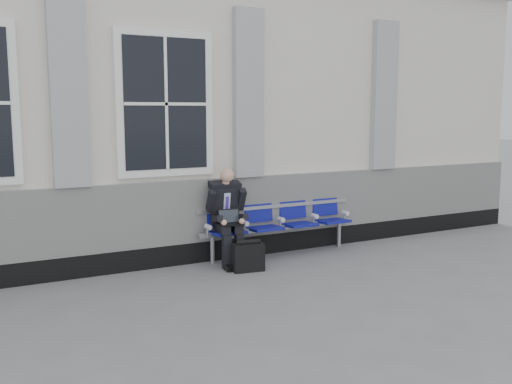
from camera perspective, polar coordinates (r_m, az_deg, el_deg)
ground at (r=6.72m, az=-7.50°, el=-10.69°), size 70.00×70.00×0.00m
station_building at (r=9.70m, az=-15.03°, el=8.22°), size 14.40×4.40×4.49m
bench at (r=8.59m, az=2.29°, el=-2.67°), size 2.60×0.47×0.91m
businessman at (r=8.03m, az=-2.91°, el=-2.03°), size 0.56×0.75×1.37m
briefcase at (r=7.76m, az=-0.78°, el=-6.49°), size 0.45×0.24×0.44m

